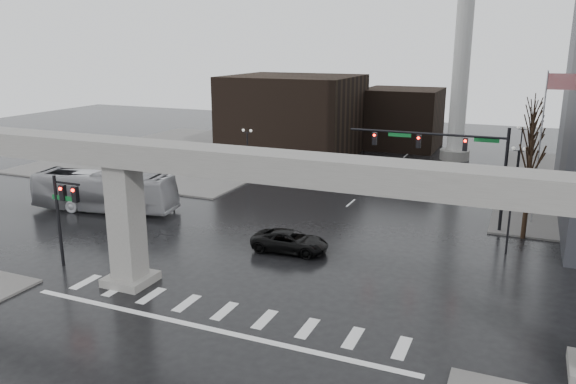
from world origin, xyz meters
The scene contains 22 objects.
ground centered at (0.00, 0.00, 0.00)m, with size 160.00×160.00×0.00m, color black.
sidewalk_nw centered at (-26.00, 36.00, 0.07)m, with size 28.00×36.00×0.15m, color #615F5C.
elevated_guideway centered at (1.26, 0.00, 6.88)m, with size 48.00×2.60×8.70m.
building_far_left centered at (-14.00, 42.00, 5.00)m, with size 16.00×14.00×10.00m, color black.
building_far_mid centered at (-2.00, 52.00, 4.00)m, with size 10.00×10.00×8.00m, color black.
smokestack centered at (6.00, 46.00, 13.35)m, with size 3.60×3.60×30.00m.
signal_mast_arm centered at (8.99, 18.80, 5.83)m, with size 12.12×0.43×8.00m.
signal_left_pole centered at (-12.25, 0.50, 4.07)m, with size 2.30×0.30×6.00m.
flagpole_assembly centered at (15.29, 22.00, 7.53)m, with size 2.06×0.12×12.00m.
lamp_right_0 centered at (13.50, 14.00, 3.47)m, with size 1.22×0.32×5.11m.
lamp_right_1 centered at (13.50, 28.00, 3.47)m, with size 1.22×0.32×5.11m.
lamp_right_2 centered at (13.50, 42.00, 3.47)m, with size 1.22×0.32×5.11m.
lamp_left_0 centered at (-13.50, 14.00, 3.47)m, with size 1.22×0.32×5.11m.
lamp_left_1 centered at (-13.50, 28.00, 3.47)m, with size 1.22×0.32×5.11m.
lamp_left_2 centered at (-13.50, 42.00, 3.47)m, with size 1.22×0.32×5.11m.
tree_right_0 centered at (14.53, 18.02, 2.79)m, with size 1.09×1.58×7.50m.
tree_right_1 centered at (14.53, 26.02, 2.85)m, with size 1.09×1.61×7.67m.
tree_right_2 centered at (14.53, 34.02, 2.91)m, with size 1.10×1.63×7.85m.
tree_right_3 centered at (14.53, 42.02, 2.98)m, with size 1.11×1.66×8.02m.
tree_right_4 centered at (14.53, 50.02, 3.04)m, with size 1.12×1.69×8.19m.
pickup_truck centered at (-0.27, 8.65, 0.74)m, with size 2.45×5.30×1.47m, color black.
city_bus centered at (-18.71, 11.42, 1.75)m, with size 2.94×12.55×3.50m, color #9C9CA1.
Camera 1 is at (14.01, -24.95, 13.96)m, focal length 35.00 mm.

